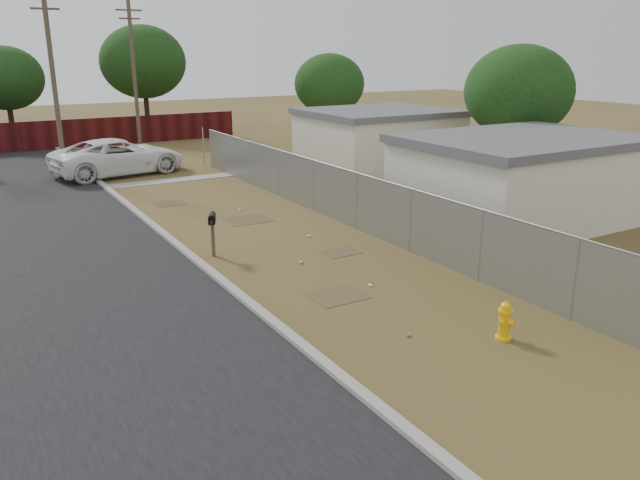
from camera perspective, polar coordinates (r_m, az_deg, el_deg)
ground at (r=20.55m, az=-3.92°, el=-0.17°), size 120.00×120.00×0.00m
street at (r=26.40m, az=-25.42°, el=2.12°), size 15.10×60.00×0.12m
chainlink_fence at (r=22.69m, az=1.92°, el=3.61°), size 0.10×27.06×2.02m
privacy_fence at (r=42.97m, az=-27.00°, el=8.31°), size 30.00×0.12×1.80m
utility_poles at (r=38.59m, az=-23.72°, el=13.63°), size 12.60×8.24×9.00m
houses at (r=28.10m, az=11.06°, el=7.51°), size 9.30×17.24×3.10m
horizon_trees at (r=42.25m, az=-18.04°, el=14.29°), size 33.32×31.94×7.78m
fire_hydrant at (r=14.20m, az=16.54°, el=-7.13°), size 0.47×0.47×0.90m
mailbox at (r=19.07m, az=-9.83°, el=1.61°), size 0.41×0.58×1.36m
pickup_truck at (r=33.13m, az=-17.90°, el=7.27°), size 6.98×4.14×1.82m
scattered_litter at (r=18.84m, az=-0.47°, el=-1.61°), size 2.02×12.31×0.07m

